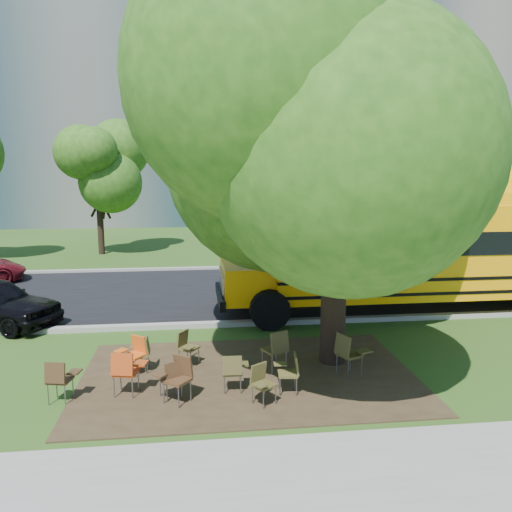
{
  "coord_description": "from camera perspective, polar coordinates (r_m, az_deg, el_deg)",
  "views": [
    {
      "loc": [
        -0.01,
        -10.43,
        4.32
      ],
      "look_at": [
        1.71,
        4.16,
        1.78
      ],
      "focal_mm": 35.0,
      "sensor_mm": 36.0,
      "label": 1
    }
  ],
  "objects": [
    {
      "name": "main_tree",
      "position": [
        10.94,
        9.39,
        14.55
      ],
      "size": [
        7.2,
        7.2,
        8.86
      ],
      "color": "black",
      "rests_on": "ground"
    },
    {
      "name": "chair_1",
      "position": [
        10.09,
        -14.63,
        -12.35
      ],
      "size": [
        0.68,
        0.54,
        0.92
      ],
      "rotation": [
        0.0,
        0.0,
        -0.21
      ],
      "color": "#B23E13",
      "rests_on": "ground"
    },
    {
      "name": "chair_11",
      "position": [
        10.9,
        2.41,
        -10.25
      ],
      "size": [
        0.64,
        0.76,
        0.95
      ],
      "rotation": [
        0.0,
        0.0,
        0.47
      ],
      "color": "#463F1E",
      "rests_on": "ground"
    },
    {
      "name": "bg_tree_3",
      "position": [
        25.72,
        11.65,
        11.18
      ],
      "size": [
        5.6,
        5.6,
        7.84
      ],
      "color": "black",
      "rests_on": "ground"
    },
    {
      "name": "building_right",
      "position": [
        54.68,
        20.43,
        17.8
      ],
      "size": [
        30.0,
        16.0,
        25.0
      ],
      "primitive_type": "cube",
      "color": "gray",
      "rests_on": "ground"
    },
    {
      "name": "chair_8",
      "position": [
        11.2,
        -12.85,
        -10.51
      ],
      "size": [
        0.45,
        0.5,
        0.78
      ],
      "rotation": [
        0.0,
        0.0,
        1.58
      ],
      "color": "brown",
      "rests_on": "ground"
    },
    {
      "name": "chair_7",
      "position": [
        10.79,
        10.53,
        -10.62
      ],
      "size": [
        0.74,
        0.65,
        0.95
      ],
      "rotation": [
        0.0,
        0.0,
        -1.17
      ],
      "color": "#433E1D",
      "rests_on": "ground"
    },
    {
      "name": "chair_3",
      "position": [
        9.68,
        -8.95,
        -13.22
      ],
      "size": [
        0.77,
        0.61,
        0.9
      ],
      "rotation": [
        0.0,
        0.0,
        2.48
      ],
      "color": "#4A2F1A",
      "rests_on": "ground"
    },
    {
      "name": "kerb_far",
      "position": [
        21.95,
        -6.57,
        -1.44
      ],
      "size": [
        80.0,
        0.25,
        0.14
      ],
      "primitive_type": "cube",
      "color": "gray",
      "rests_on": "ground"
    },
    {
      "name": "chair_5",
      "position": [
        9.49,
        0.63,
        -14.04
      ],
      "size": [
        0.52,
        0.65,
        0.78
      ],
      "rotation": [
        0.0,
        0.0,
        3.74
      ],
      "color": "#4E4722",
      "rests_on": "ground"
    },
    {
      "name": "chair_0",
      "position": [
        10.23,
        -21.52,
        -12.73
      ],
      "size": [
        0.62,
        0.49,
        0.84
      ],
      "rotation": [
        0.0,
        0.0,
        -0.21
      ],
      "color": "#402B17",
      "rests_on": "ground"
    },
    {
      "name": "chair_6",
      "position": [
        9.96,
        3.92,
        -12.77
      ],
      "size": [
        0.48,
        0.56,
        0.81
      ],
      "rotation": [
        0.0,
        0.0,
        1.48
      ],
      "color": "brown",
      "rests_on": "ground"
    },
    {
      "name": "chair_4",
      "position": [
        9.96,
        -2.58,
        -12.78
      ],
      "size": [
        0.54,
        0.47,
        0.8
      ],
      "rotation": [
        0.0,
        0.0,
        -0.05
      ],
      "color": "#49431F",
      "rests_on": "ground"
    },
    {
      "name": "chair_10",
      "position": [
        11.37,
        -7.96,
        -9.99
      ],
      "size": [
        0.53,
        0.67,
        0.79
      ],
      "rotation": [
        0.0,
        0.0,
        -2.18
      ],
      "color": "brown",
      "rests_on": "ground"
    },
    {
      "name": "bg_tree_2",
      "position": [
        26.9,
        -17.64,
        9.11
      ],
      "size": [
        4.8,
        4.8,
        6.62
      ],
      "color": "black",
      "rests_on": "ground"
    },
    {
      "name": "kerb_near",
      "position": [
        14.09,
        -6.42,
        -7.82
      ],
      "size": [
        80.0,
        0.25,
        0.14
      ],
      "primitive_type": "cube",
      "color": "gray",
      "rests_on": "ground"
    },
    {
      "name": "dirt_patch",
      "position": [
        10.87,
        -0.85,
        -13.52
      ],
      "size": [
        7.0,
        4.5,
        0.03
      ],
      "primitive_type": "cube",
      "color": "#382819",
      "rests_on": "ground"
    },
    {
      "name": "chair_2",
      "position": [
        9.85,
        -9.49,
        -13.29
      ],
      "size": [
        0.53,
        0.63,
        0.78
      ],
      "rotation": [
        0.0,
        0.0,
        0.49
      ],
      "color": "#422A17",
      "rests_on": "ground"
    },
    {
      "name": "school_bus",
      "position": [
        16.72,
        22.31,
        0.82
      ],
      "size": [
        13.66,
        3.21,
        3.33
      ],
      "rotation": [
        0.0,
        0.0,
        0.01
      ],
      "color": "#FFA608",
      "rests_on": "ground"
    },
    {
      "name": "building_main",
      "position": [
        47.59,
        -17.13,
        17.44
      ],
      "size": [
        38.0,
        16.0,
        22.0
      ],
      "primitive_type": "cube",
      "color": "slate",
      "rests_on": "ground"
    },
    {
      "name": "ground",
      "position": [
        11.29,
        -6.3,
        -12.75
      ],
      "size": [
        160.0,
        160.0,
        0.0
      ],
      "primitive_type": "plane",
      "color": "#2B4A17",
      "rests_on": "ground"
    },
    {
      "name": "asphalt_road",
      "position": [
        17.95,
        -6.51,
        -4.13
      ],
      "size": [
        80.0,
        8.0,
        0.04
      ],
      "primitive_type": "cube",
      "color": "black",
      "rests_on": "ground"
    },
    {
      "name": "chair_9",
      "position": [
        11.13,
        -13.72,
        -10.5
      ],
      "size": [
        0.71,
        0.56,
        0.83
      ],
      "rotation": [
        0.0,
        0.0,
        2.51
      ],
      "color": "#D15716",
      "rests_on": "ground"
    }
  ]
}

